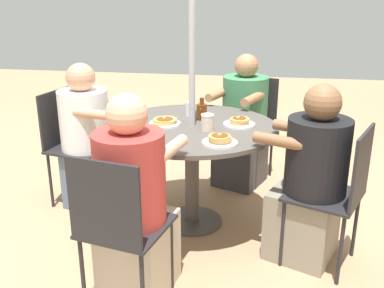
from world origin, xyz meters
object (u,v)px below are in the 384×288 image
object	(u,v)px
pancake_plate_a	(147,138)
coffee_cup	(207,122)
patio_chair_east	(251,121)
patio_chair_south	(70,139)
patio_chair_west	(118,223)
patio_table	(192,141)
syrup_bottle	(202,111)
diner_south	(89,144)
diner_west	(134,208)
diner_east	(243,127)
pancake_plate_c	(239,123)
diner_north	(310,184)
pancake_plate_b	(220,140)
patio_chair_north	(338,189)
pancake_plate_d	(165,122)
drinking_glass_a	(190,108)

from	to	relation	value
pancake_plate_a	coffee_cup	xyz separation A→B (m)	(-0.30, 0.35, 0.03)
patio_chair_east	patio_chair_south	bearing A→B (deg)	49.77
patio_chair_west	patio_table	bearing A→B (deg)	90.00
coffee_cup	syrup_bottle	bearing A→B (deg)	-163.47
patio_chair_east	patio_chair_south	world-z (taller)	same
diner_south	patio_chair_west	world-z (taller)	diner_south
patio_chair_south	diner_west	bearing A→B (deg)	50.10
diner_south	pancake_plate_a	bearing A→B (deg)	59.74
diner_east	patio_chair_west	distance (m)	1.92
pancake_plate_a	patio_table	bearing A→B (deg)	149.58
patio_chair_east	diner_south	world-z (taller)	diner_south
diner_east	pancake_plate_c	world-z (taller)	diner_east
diner_north	patio_chair_east	xyz separation A→B (m)	(-1.32, -0.42, 0.01)
patio_chair_east	syrup_bottle	xyz separation A→B (m)	(0.82, -0.34, 0.30)
patio_table	diner_east	xyz separation A→B (m)	(-0.81, 0.32, -0.13)
pancake_plate_a	syrup_bottle	world-z (taller)	syrup_bottle
patio_chair_west	pancake_plate_c	distance (m)	1.24
pancake_plate_b	pancake_plate_c	distance (m)	0.43
diner_north	diner_east	xyz separation A→B (m)	(-1.16, -0.48, -0.00)
patio_chair_north	pancake_plate_a	distance (m)	1.22
diner_west	pancake_plate_d	bearing A→B (deg)	102.82
patio_table	syrup_bottle	distance (m)	0.24
patio_chair_south	coffee_cup	world-z (taller)	patio_chair_south
patio_table	diner_north	xyz separation A→B (m)	(0.34, 0.81, -0.13)
diner_south	patio_chair_south	bearing A→B (deg)	-90.00
coffee_cup	patio_chair_south	bearing A→B (deg)	-105.12
pancake_plate_b	syrup_bottle	size ratio (longest dim) A/B	1.37
diner_north	pancake_plate_b	bearing A→B (deg)	115.11
patio_chair_south	pancake_plate_b	size ratio (longest dim) A/B	4.12
patio_table	pancake_plate_d	bearing A→B (deg)	-85.94
patio_chair_south	pancake_plate_c	bearing A→B (deg)	95.01
pancake_plate_a	pancake_plate_d	xyz separation A→B (m)	(-0.38, 0.03, -0.00)
pancake_plate_c	syrup_bottle	bearing A→B (deg)	-111.13
patio_chair_west	pancake_plate_b	size ratio (longest dim) A/B	4.12
diner_south	syrup_bottle	xyz separation A→B (m)	(0.02, 0.90, 0.31)
patio_chair_north	diner_west	xyz separation A→B (m)	(0.44, -1.16, 0.00)
patio_chair_east	diner_east	world-z (taller)	diner_east
patio_table	patio_chair_west	world-z (taller)	patio_chair_west
patio_chair_south	patio_chair_west	bearing A→B (deg)	44.87
coffee_cup	drinking_glass_a	distance (m)	0.40
pancake_plate_a	patio_chair_north	bearing A→B (deg)	88.84
patio_chair_north	pancake_plate_a	size ratio (longest dim) A/B	4.12
patio_chair_west	pancake_plate_a	size ratio (longest dim) A/B	4.12
diner_east	coffee_cup	size ratio (longest dim) A/B	10.51
diner_west	patio_chair_north	bearing A→B (deg)	33.36
pancake_plate_b	diner_west	bearing A→B (deg)	-40.64
patio_chair_east	drinking_glass_a	size ratio (longest dim) A/B	8.82
patio_chair_east	pancake_plate_c	size ratio (longest dim) A/B	4.12
patio_table	syrup_bottle	xyz separation A→B (m)	(-0.16, 0.05, 0.18)
pancake_plate_d	pancake_plate_a	bearing A→B (deg)	-5.20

